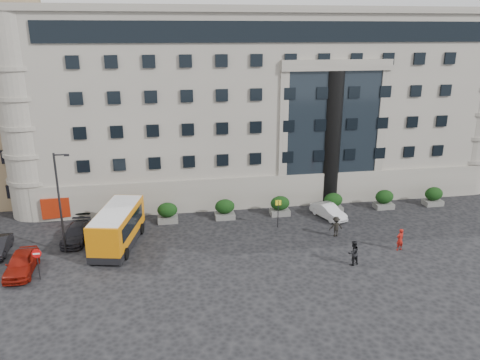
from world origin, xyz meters
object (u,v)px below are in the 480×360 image
object	(u,v)px
street_lamp	(60,200)
parked_car_d	(88,203)
hedge_b	(225,209)
parked_car_c	(76,234)
pedestrian_c	(336,226)
parked_car_a	(21,263)
hedge_a	(168,212)
white_taxi	(328,211)
red_truck	(57,194)
hedge_f	(434,196)
minibus	(117,226)
hedge_d	(333,202)
pedestrian_a	(400,240)
bus_stop_sign	(278,209)
pedestrian_b	(353,253)
hedge_e	(384,199)
no_entry_sign	(37,258)
hedge_c	(280,206)

from	to	relation	value
street_lamp	parked_car_d	size ratio (longest dim) A/B	1.57
hedge_b	parked_car_c	world-z (taller)	hedge_b
parked_car_d	pedestrian_c	size ratio (longest dim) A/B	2.92
parked_car_a	parked_car_c	bearing A→B (deg)	58.70
hedge_a	parked_car_c	bearing A→B (deg)	-160.12
parked_car_a	white_taxi	size ratio (longest dim) A/B	1.13
hedge_b	red_truck	distance (m)	16.24
hedge_f	minibus	distance (m)	30.30
parked_car_d	pedestrian_c	xyz separation A→B (m)	(21.34, -9.77, 0.16)
parked_car_a	hedge_b	bearing A→B (deg)	25.63
hedge_d	white_taxi	bearing A→B (deg)	-123.99
pedestrian_a	bus_stop_sign	bearing A→B (deg)	-50.51
white_taxi	parked_car_c	bearing A→B (deg)	163.57
bus_stop_sign	white_taxi	xyz separation A→B (m)	(5.12, 1.35, -1.08)
hedge_d	minibus	world-z (taller)	minibus
hedge_d	bus_stop_sign	distance (m)	6.76
parked_car_c	pedestrian_a	size ratio (longest dim) A/B	2.44
street_lamp	pedestrian_c	bearing A→B (deg)	-1.62
hedge_b	parked_car_a	xyz separation A→B (m)	(-15.65, -7.63, -0.17)
hedge_d	street_lamp	size ratio (longest dim) A/B	0.23
street_lamp	pedestrian_b	world-z (taller)	street_lamp
parked_car_d	pedestrian_b	bearing A→B (deg)	-25.49
bus_stop_sign	pedestrian_a	size ratio (longest dim) A/B	1.40
hedge_f	pedestrian_a	xyz separation A→B (m)	(-8.17, -8.76, -0.03)
hedge_e	pedestrian_c	bearing A→B (deg)	-142.10
hedge_b	white_taxi	distance (m)	9.54
hedge_f	no_entry_sign	xyz separation A→B (m)	(-35.00, -8.84, 0.72)
hedge_d	parked_car_a	distance (m)	27.14
hedge_a	parked_car_d	size ratio (longest dim) A/B	0.36
hedge_e	white_taxi	xyz separation A→B (m)	(-6.18, -1.45, -0.28)
hedge_f	pedestrian_a	bearing A→B (deg)	-133.00
pedestrian_b	pedestrian_c	size ratio (longest dim) A/B	1.09
minibus	parked_car_d	bearing A→B (deg)	124.77
pedestrian_a	parked_car_d	bearing A→B (deg)	-42.32
pedestrian_a	pedestrian_c	distance (m)	5.21
parked_car_a	white_taxi	xyz separation A→B (m)	(25.07, 6.18, -0.11)
hedge_a	white_taxi	distance (m)	14.70
bus_stop_sign	pedestrian_a	distance (m)	10.28
hedge_c	parked_car_a	distance (m)	22.20
hedge_c	bus_stop_sign	bearing A→B (deg)	-107.82
hedge_b	white_taxi	size ratio (longest dim) A/B	0.47
hedge_a	pedestrian_b	size ratio (longest dim) A/B	0.97
hedge_b	bus_stop_sign	world-z (taller)	bus_stop_sign
red_truck	parked_car_a	bearing A→B (deg)	-98.26
parked_car_d	bus_stop_sign	bearing A→B (deg)	-12.88
street_lamp	hedge_a	bearing A→B (deg)	31.16
hedge_b	parked_car_d	distance (m)	13.43
hedge_d	hedge_a	bearing A→B (deg)	180.00
hedge_e	hedge_f	world-z (taller)	same
parked_car_c	pedestrian_c	xyz separation A→B (m)	(21.34, -2.71, 0.23)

